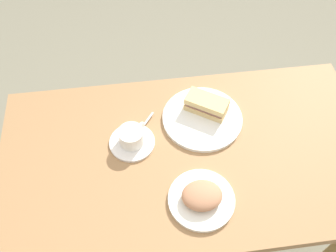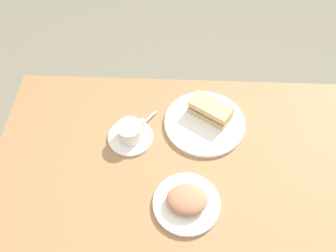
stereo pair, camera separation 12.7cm
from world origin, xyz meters
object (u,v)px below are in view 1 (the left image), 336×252
dining_table (188,170)px  sandwich_plate (202,118)px  sandwich_front (207,105)px  coffee_cup (132,136)px  coffee_saucer (132,142)px  side_plate (201,199)px  spoon (144,125)px

dining_table → sandwich_plate: bearing=-116.9°
sandwich_front → coffee_cup: size_ratio=1.70×
sandwich_front → coffee_cup: bearing=20.1°
sandwich_plate → coffee_saucer: (0.26, 0.07, -0.00)m
sandwich_front → sandwich_plate: bearing=59.0°
side_plate → sandwich_plate: bearing=-101.1°
coffee_cup → spoon: (-0.05, -0.06, -0.03)m
coffee_saucer → coffee_cup: 0.04m
dining_table → coffee_cup: bearing=-19.0°
dining_table → coffee_cup: 0.26m
coffee_saucer → side_plate: 0.31m
spoon → dining_table: bearing=138.7°
coffee_saucer → coffee_cup: size_ratio=1.63×
sandwich_front → spoon: (0.23, 0.04, -0.03)m
spoon → coffee_cup: bearing=53.9°
sandwich_plate → spoon: spoon is taller
coffee_saucer → spoon: bearing=-126.2°
coffee_cup → sandwich_front: bearing=-159.9°
dining_table → spoon: 0.23m
dining_table → coffee_saucer: bearing=-18.6°
sandwich_front → side_plate: (0.08, 0.35, -0.04)m
coffee_cup → spoon: coffee_cup is taller
dining_table → sandwich_front: size_ratio=7.85×
dining_table → coffee_saucer: size_ratio=8.23×
spoon → sandwich_plate: bearing=-177.8°
sandwich_plate → coffee_cup: coffee_cup is taller
sandwich_front → side_plate: sandwich_front is taller
sandwich_plate → coffee_cup: bearing=15.1°
coffee_cup → spoon: size_ratio=1.12×
sandwich_plate → side_plate: (0.06, 0.31, 0.00)m
side_plate → spoon: bearing=-63.5°
dining_table → sandwich_plate: sandwich_plate is taller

